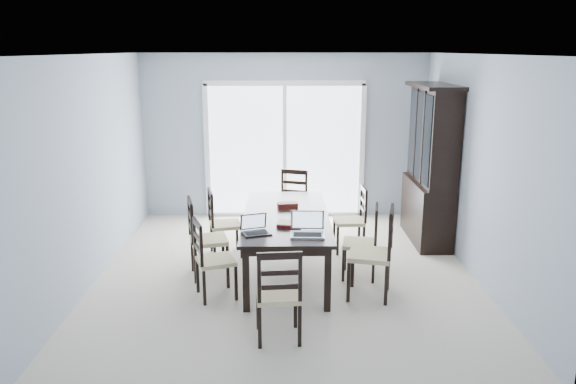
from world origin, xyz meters
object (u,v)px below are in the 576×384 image
Objects in this scene: chair_end_near at (279,286)px; cell_phone at (301,238)px; laptop_dark at (257,230)px; chair_left_mid at (200,230)px; game_box at (288,205)px; chair_right_near at (379,243)px; chair_left_far at (219,216)px; chair_right_mid at (367,234)px; chair_right_far at (356,212)px; laptop_silver at (307,230)px; hot_tub at (244,173)px; china_hutch at (430,166)px; chair_left_near at (207,251)px; dining_table at (286,221)px; chair_end_far at (292,195)px.

chair_end_near is 0.84m from cell_phone.
chair_end_near is 0.99m from laptop_dark.
laptop_dark is (0.69, -0.65, 0.21)m from chair_left_mid.
cell_phone is 0.46× the size of game_box.
game_box is (0.34, 1.02, -0.02)m from laptop_dark.
chair_left_far is at bearing 68.54° from chair_right_near.
chair_right_far is (-0.02, 0.92, -0.00)m from chair_right_mid.
hot_tub is (-0.95, 4.34, -0.34)m from laptop_silver.
chair_right_far is at bearing 79.13° from cell_phone.
china_hutch reaches higher than chair_right_near.
chair_right_mid is 1.00× the size of chair_right_far.
laptop_dark is 1.07m from game_box.
chair_right_near is 1.47m from chair_end_near.
laptop_silver is (0.54, -0.07, 0.01)m from laptop_dark.
chair_right_far is 1.76m from laptop_silver.
chair_right_near is at bearing -16.64° from laptop_dark.
china_hutch is at bearing 50.51° from laptop_silver.
chair_end_near is (-2.10, -2.90, -0.50)m from china_hutch.
chair_right_near is at bearing 10.76° from laptop_silver.
hot_tub is (0.12, 4.22, -0.07)m from chair_left_near.
chair_right_near is 0.82m from laptop_silver.
dining_table is 2.15× the size of chair_right_mid.
chair_left_mid is at bearing 72.97° from chair_end_far.
chair_end_far is 4.38× the size of game_box.
cell_phone is (0.04, -2.43, 0.18)m from chair_end_far.
hot_tub is (-0.84, 1.99, -0.10)m from chair_end_far.
chair_right_mid is (1.97, -0.04, -0.05)m from chair_left_mid.
china_hutch is 1.98× the size of chair_left_mid.
chair_end_near reaches higher than cell_phone.
chair_left_near is 3.04× the size of laptop_dark.
chair_right_near reaches higher than chair_left_far.
china_hutch reaches higher than laptop_silver.
laptop_silver is 4.46m from hot_tub.
chair_right_mid reaches higher than hot_tub.
game_box is at bearing 95.96° from chair_left_mid.
dining_table is 2.14× the size of chair_left_near.
laptop_dark is at bearing 125.12° from chair_right_mid.
laptop_dark is at bearing 64.58° from chair_left_near.
chair_left_near is 1.25m from chair_end_near.
chair_end_far is at bearing 131.86° from chair_left_mid.
chair_right_far is 0.52× the size of hot_tub.
laptop_silver is at bearing -79.69° from game_box.
cell_phone reaches higher than dining_table.
chair_right_mid is at bearing 18.24° from chair_right_near.
chair_left_far reaches higher than hot_tub.
chair_left_mid is 1.03× the size of chair_end_near.
chair_left_mid is (-3.03, -1.32, -0.48)m from china_hutch.
chair_left_mid is (-0.16, 0.59, 0.04)m from chair_left_near.
china_hutch is 3.61m from chair_end_near.
chair_right_mid reaches higher than cell_phone.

